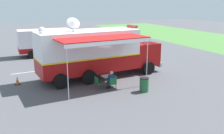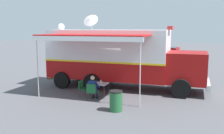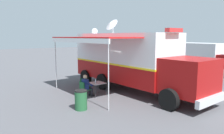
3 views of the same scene
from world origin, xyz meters
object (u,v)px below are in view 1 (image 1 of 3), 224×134
object	(u,v)px
folding_table	(108,77)
traffic_cone	(17,80)
folding_chair_at_table	(112,83)
seated_responder	(111,80)
trash_bin	(144,85)
car_behind_truck	(83,53)
command_truck	(98,51)
water_bottle	(111,75)
support_truck	(50,42)
folding_chair_beside_table	(98,82)

from	to	relation	value
folding_table	traffic_cone	size ratio (longest dim) A/B	1.47
folding_chair_at_table	seated_responder	xyz separation A→B (m)	(-0.19, -0.01, 0.14)
trash_bin	car_behind_truck	world-z (taller)	car_behind_truck
command_truck	water_bottle	size ratio (longest dim) A/B	43.00
folding_chair_at_table	seated_responder	world-z (taller)	seated_responder
traffic_cone	car_behind_truck	world-z (taller)	car_behind_truck
folding_chair_at_table	seated_responder	size ratio (longest dim) A/B	0.70
water_bottle	folding_chair_at_table	bearing A→B (deg)	-16.01
folding_table	seated_responder	world-z (taller)	seated_responder
support_truck	traffic_cone	bearing A→B (deg)	-24.89
support_truck	car_behind_truck	bearing A→B (deg)	24.07
command_truck	folding_chair_beside_table	world-z (taller)	command_truck
command_truck	traffic_cone	size ratio (longest dim) A/B	16.61
folding_chair_at_table	trash_bin	world-z (taller)	trash_bin
folding_chair_at_table	car_behind_truck	size ratio (longest dim) A/B	0.20
folding_chair_at_table	car_behind_truck	bearing A→B (deg)	174.43
traffic_cone	support_truck	distance (m)	9.82
folding_chair_beside_table	command_truck	bearing A→B (deg)	157.80
folding_chair_beside_table	car_behind_truck	bearing A→B (deg)	168.37
seated_responder	command_truck	bearing A→B (deg)	173.96
folding_table	seated_responder	xyz separation A→B (m)	(0.61, -0.08, -0.02)
folding_table	folding_chair_at_table	bearing A→B (deg)	-5.00
folding_table	car_behind_truck	distance (m)	7.35
folding_table	folding_chair_beside_table	size ratio (longest dim) A/B	0.98
folding_chair_at_table	car_behind_truck	distance (m)	8.16
command_truck	traffic_cone	bearing A→B (deg)	-96.91
trash_bin	support_truck	xyz separation A→B (m)	(-13.70, -2.94, 0.93)
command_truck	support_truck	bearing A→B (deg)	-170.86
folding_chair_beside_table	trash_bin	xyz separation A→B (m)	(1.52, 2.48, -0.06)
seated_responder	trash_bin	distance (m)	2.12
folding_table	folding_chair_beside_table	xyz separation A→B (m)	(0.32, -0.85, -0.16)
command_truck	folding_chair_at_table	xyz separation A→B (m)	(3.12, -0.30, -1.43)
folding_chair_beside_table	traffic_cone	world-z (taller)	folding_chair_beside_table
command_truck	folding_table	distance (m)	2.65
folding_chair_beside_table	folding_chair_at_table	bearing A→B (deg)	58.44
seated_responder	water_bottle	bearing A→B (deg)	156.63
seated_responder	support_truck	distance (m)	12.55
traffic_cone	car_behind_truck	distance (m)	7.52
folding_table	folding_chair_at_table	distance (m)	0.82
water_bottle	trash_bin	bearing A→B (deg)	41.93
seated_responder	trash_bin	size ratio (longest dim) A/B	1.37
command_truck	water_bottle	world-z (taller)	command_truck
trash_bin	water_bottle	bearing A→B (deg)	-138.07
folding_table	trash_bin	bearing A→B (deg)	41.57
water_bottle	seated_responder	world-z (taller)	seated_responder
folding_table	seated_responder	size ratio (longest dim) A/B	0.68
car_behind_truck	seated_responder	bearing A→B (deg)	-5.79
command_truck	car_behind_truck	distance (m)	5.13
folding_chair_at_table	seated_responder	distance (m)	0.23
folding_chair_beside_table	traffic_cone	size ratio (longest dim) A/B	1.50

